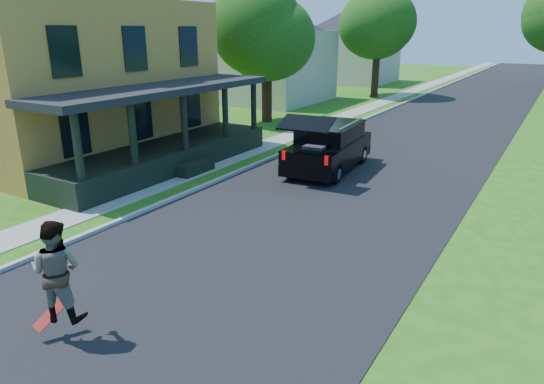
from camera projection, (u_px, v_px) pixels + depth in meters
The scene contains 13 objects.
ground at pixel (210, 277), 10.47m from camera, with size 140.00×140.00×0.00m, color #276313.
street at pixel (435, 127), 26.69m from camera, with size 8.00×120.00×0.02m, color black.
curb at pixel (366, 120), 28.68m from camera, with size 0.15×120.00×0.12m, color #ABAAA6.
sidewalk at pixel (341, 118), 29.44m from camera, with size 1.30×120.00×0.03m, color #9B9A93.
front_walk at pixel (118, 159), 20.00m from camera, with size 6.50×1.20×0.03m, color #9B9A93.
main_house at pixel (50, 33), 20.05m from camera, with size 15.56×15.56×10.10m.
neighbor_house_mid at pixel (266, 42), 35.23m from camera, with size 12.78×12.78×8.30m.
neighbor_house_far at pixel (350, 39), 48.21m from camera, with size 12.78×12.78×8.30m.
black_suv at pixel (329, 147), 18.17m from camera, with size 2.28×5.16×2.35m.
skateboarder at pixel (56, 271), 8.03m from camera, with size 1.06×0.96×1.78m.
skateboard at pixel (52, 314), 8.30m from camera, with size 0.31×0.62×0.50m.
tree_left_mid at pixel (266, 32), 26.68m from camera, with size 5.48×5.21×7.64m.
tree_left_far at pixel (378, 21), 36.85m from camera, with size 7.35×7.13×8.78m.
Camera 1 is at (5.97, -7.30, 5.06)m, focal length 32.00 mm.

